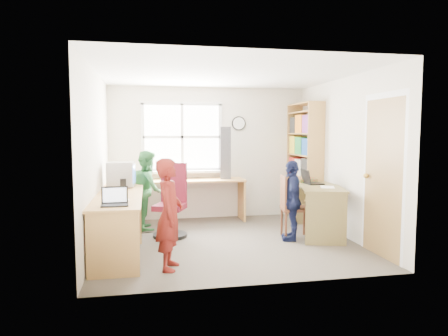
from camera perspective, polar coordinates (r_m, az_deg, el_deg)
The scene contains 19 objects.
room at distance 5.79m, azimuth 0.39°, elevation 1.52°, with size 3.64×3.44×2.44m.
l_desk at distance 5.41m, azimuth -12.73°, elevation -7.00°, with size 2.38×2.95×0.75m.
right_desk at distance 6.37m, azimuth 13.48°, elevation -4.31°, with size 0.95×1.44×0.76m.
bookshelf at distance 7.33m, azimuth 11.38°, elevation 0.46°, with size 0.30×1.02×2.10m.
swivel_chair at distance 6.16m, azimuth -7.51°, elevation -5.25°, with size 0.67×0.67×1.11m.
wooden_chair at distance 6.06m, azimuth 9.52°, elevation -5.16°, with size 0.46×0.46×0.94m.
crt_monitor at distance 6.25m, azimuth -14.48°, elevation -0.91°, with size 0.42×0.38×0.38m.
laptop_left at distance 4.74m, azimuth -15.35°, elevation -4.54°, with size 0.31×0.26×0.21m.
laptop_right at distance 6.50m, azimuth 12.22°, elevation -1.76°, with size 0.28×0.34×0.23m.
speaker_a at distance 5.91m, azimuth -14.22°, elevation -2.30°, with size 0.09×0.09×0.17m.
speaker_b at distance 6.51m, azimuth -14.30°, elevation -1.55°, with size 0.10×0.10×0.19m.
cd_tower at distance 7.14m, azimuth 0.23°, elevation 2.17°, with size 0.21×0.20×0.93m.
game_box at distance 6.77m, azimuth 11.58°, elevation -1.69°, with size 0.31×0.31×0.06m.
paper_a at distance 5.14m, azimuth -14.74°, elevation -4.31°, with size 0.28×0.34×0.00m.
paper_b at distance 6.17m, azimuth 14.55°, elevation -2.65°, with size 0.29×0.34×0.00m.
potted_plant at distance 7.09m, azimuth -7.14°, elevation -0.52°, with size 0.16×0.13×0.28m, color #367D32.
person_red at distance 4.65m, azimuth -7.79°, elevation -6.54°, with size 0.47×0.31×1.28m, color maroon.
person_green at distance 6.65m, azimuth -10.77°, elevation -3.07°, with size 0.63×0.49×1.29m, color #327D3C.
person_navy at distance 5.95m, azimuth 9.66°, elevation -4.58°, with size 0.69×0.29×1.17m, color #141A3F.
Camera 1 is at (-1.11, -5.58, 1.57)m, focal length 32.00 mm.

